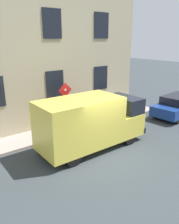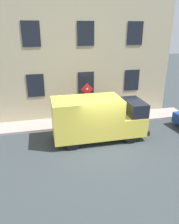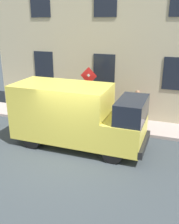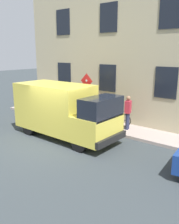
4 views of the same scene
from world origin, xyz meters
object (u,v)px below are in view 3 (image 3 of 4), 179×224
object	(u,v)px
delivery_van	(76,114)
litter_bin	(117,118)
sign_post_stacked	(89,91)
bicycle_purple	(102,112)
pedestrian	(137,107)
bicycle_black	(120,114)

from	to	relation	value
delivery_van	litter_bin	world-z (taller)	delivery_van
litter_bin	sign_post_stacked	bearing A→B (deg)	96.33
bicycle_purple	pedestrian	bearing A→B (deg)	165.55
delivery_van	bicycle_purple	size ratio (longest dim) A/B	3.11
bicycle_purple	sign_post_stacked	bearing A→B (deg)	64.63
bicycle_purple	bicycle_black	bearing A→B (deg)	175.34
delivery_van	pedestrian	bearing A→B (deg)	52.91
pedestrian	bicycle_purple	bearing A→B (deg)	154.93
delivery_van	litter_bin	bearing A→B (deg)	60.14
sign_post_stacked	delivery_van	xyz separation A→B (m)	(-1.90, -0.15, -0.45)
sign_post_stacked	bicycle_purple	size ratio (longest dim) A/B	1.54
delivery_van	bicycle_black	distance (m)	3.21
sign_post_stacked	litter_bin	size ratio (longest dim) A/B	2.93
sign_post_stacked	bicycle_purple	bearing A→B (deg)	-20.67
delivery_van	bicycle_purple	bearing A→B (deg)	86.10
pedestrian	litter_bin	xyz separation A→B (m)	(-0.53, 0.78, -0.48)
bicycle_purple	litter_bin	world-z (taller)	litter_bin
pedestrian	litter_bin	distance (m)	1.06
bicycle_black	bicycle_purple	distance (m)	0.93
sign_post_stacked	bicycle_purple	distance (m)	1.65
sign_post_stacked	bicycle_black	size ratio (longest dim) A/B	1.54
bicycle_purple	litter_bin	size ratio (longest dim) A/B	1.91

